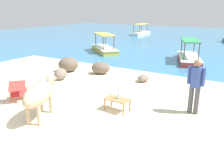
# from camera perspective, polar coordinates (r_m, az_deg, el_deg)

# --- Properties ---
(sand_beach) EXTENTS (18.00, 14.00, 0.04)m
(sand_beach) POSITION_cam_1_polar(r_m,az_deg,el_deg) (5.95, -12.53, -12.95)
(sand_beach) COLOR beige
(sand_beach) RESTS_ON ground
(water_surface) EXTENTS (60.00, 36.00, 0.03)m
(water_surface) POSITION_cam_1_polar(r_m,az_deg,el_deg) (26.03, 23.72, 9.48)
(water_surface) COLOR teal
(water_surface) RESTS_ON ground
(cow) EXTENTS (1.15, 1.90, 1.08)m
(cow) POSITION_cam_1_polar(r_m,az_deg,el_deg) (6.90, -17.06, -2.27)
(cow) COLOR tan
(cow) RESTS_ON sand_beach
(low_bench_table) EXTENTS (0.79, 0.49, 0.38)m
(low_bench_table) POSITION_cam_1_polar(r_m,az_deg,el_deg) (7.19, 1.29, -3.99)
(low_bench_table) COLOR #A37A4C
(low_bench_table) RESTS_ON sand_beach
(bottle) EXTENTS (0.07, 0.07, 0.30)m
(bottle) POSITION_cam_1_polar(r_m,az_deg,el_deg) (7.15, 1.54, -2.57)
(bottle) COLOR #A3C6D1
(bottle) RESTS_ON low_bench_table
(deck_chair_near) EXTENTS (0.93, 0.91, 0.68)m
(deck_chair_near) POSITION_cam_1_polar(r_m,az_deg,el_deg) (8.54, -21.65, -1.28)
(deck_chair_near) COLOR #A37A4C
(deck_chair_near) RESTS_ON sand_beach
(person_standing) EXTENTS (0.51, 0.32, 1.62)m
(person_standing) POSITION_cam_1_polar(r_m,az_deg,el_deg) (7.21, 19.45, 0.32)
(person_standing) COLOR #4C4C51
(person_standing) RESTS_ON sand_beach
(shore_rock_large) EXTENTS (0.62, 0.76, 0.50)m
(shore_rock_large) POSITION_cam_1_polar(r_m,az_deg,el_deg) (10.61, -12.25, 2.33)
(shore_rock_large) COLOR gray
(shore_rock_large) RESTS_ON sand_beach
(shore_rock_medium) EXTENTS (0.50, 0.65, 0.30)m
(shore_rock_medium) POSITION_cam_1_polar(r_m,az_deg,el_deg) (10.21, 7.56, 1.42)
(shore_rock_medium) COLOR gray
(shore_rock_medium) RESTS_ON sand_beach
(shore_rock_small) EXTENTS (1.11, 1.03, 0.56)m
(shore_rock_small) POSITION_cam_1_polar(r_m,az_deg,el_deg) (11.35, -2.75, 3.87)
(shore_rock_small) COLOR #6B5B4C
(shore_rock_small) RESTS_ON sand_beach
(shore_rock_flat) EXTENTS (1.33, 1.34, 0.70)m
(shore_rock_flat) POSITION_cam_1_polar(r_m,az_deg,el_deg) (11.96, -10.44, 4.66)
(shore_rock_flat) COLOR #6B5B4C
(shore_rock_flat) RESTS_ON sand_beach
(boat_red) EXTENTS (2.35, 3.85, 1.29)m
(boat_red) POSITION_cam_1_polar(r_m,az_deg,el_deg) (14.94, 17.97, 6.24)
(boat_red) COLOR #C63833
(boat_red) RESTS_ON water_surface
(boat_white) EXTENTS (1.16, 3.67, 1.29)m
(boat_white) POSITION_cam_1_polar(r_m,az_deg,el_deg) (29.90, 6.84, 12.22)
(boat_white) COLOR white
(boat_white) RESTS_ON water_surface
(boat_yellow) EXTENTS (3.53, 3.28, 1.29)m
(boat_yellow) POSITION_cam_1_polar(r_m,az_deg,el_deg) (17.55, -1.84, 8.66)
(boat_yellow) COLOR gold
(boat_yellow) RESTS_ON water_surface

